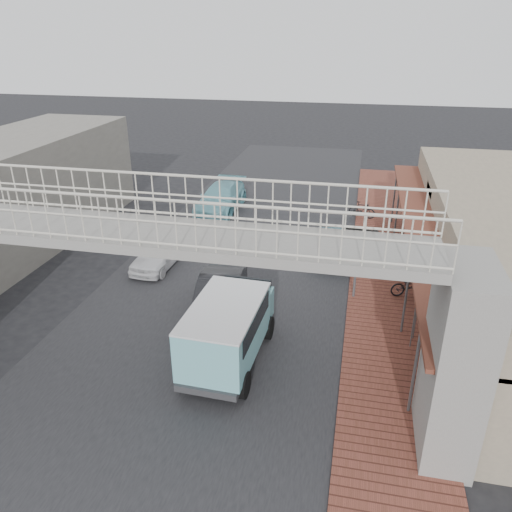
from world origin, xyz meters
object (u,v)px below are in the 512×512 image
at_px(white_hatchback, 159,253).
at_px(motorcycle_far, 362,210).
at_px(motorcycle_near, 412,286).
at_px(arrow_sign, 378,243).
at_px(angkot_curb, 336,243).
at_px(street_clock, 431,277).
at_px(angkot_far, 221,198).
at_px(angkot_van, 228,325).
at_px(dark_sedan, 219,297).

xyz_separation_m(white_hatchback, motorcycle_far, (8.63, 7.95, -0.07)).
relative_size(motorcycle_near, arrow_sign, 0.56).
bearing_deg(angkot_curb, motorcycle_near, 131.58).
bearing_deg(angkot_curb, white_hatchback, 19.89).
height_order(motorcycle_near, motorcycle_far, motorcycle_far).
bearing_deg(street_clock, white_hatchback, 172.72).
distance_m(angkot_curb, motorcycle_near, 4.72).
xyz_separation_m(motorcycle_far, street_clock, (2.17, -12.00, 2.06)).
relative_size(angkot_far, arrow_sign, 1.74).
relative_size(angkot_van, motorcycle_near, 2.74).
bearing_deg(motorcycle_near, angkot_van, 116.10).
relative_size(angkot_far, motorcycle_far, 3.42).
bearing_deg(arrow_sign, angkot_far, 144.78).
xyz_separation_m(white_hatchback, angkot_van, (4.83, -6.18, 0.76)).
bearing_deg(angkot_van, street_clock, 21.96).
relative_size(dark_sedan, arrow_sign, 1.50).
relative_size(angkot_curb, angkot_far, 0.85).
bearing_deg(street_clock, angkot_curb, 128.73).
bearing_deg(motorcycle_far, angkot_curb, -176.37).
height_order(angkot_far, angkot_van, angkot_van).
xyz_separation_m(angkot_curb, motorcycle_far, (1.10, 5.13, -0.05)).
height_order(angkot_far, motorcycle_far, angkot_far).
bearing_deg(motorcycle_near, arrow_sign, 98.57).
xyz_separation_m(angkot_curb, angkot_van, (-2.70, -9.00, 0.78)).
bearing_deg(street_clock, arrow_sign, 133.68).
distance_m(angkot_curb, motorcycle_far, 5.25).
xyz_separation_m(angkot_curb, street_clock, (3.27, -6.87, 2.00)).
height_order(dark_sedan, motorcycle_far, dark_sedan).
height_order(angkot_van, street_clock, street_clock).
bearing_deg(angkot_curb, angkot_van, 72.68).
xyz_separation_m(dark_sedan, arrow_sign, (5.49, 2.06, 1.75)).
xyz_separation_m(dark_sedan, motorcycle_far, (4.89, 11.39, -0.18)).
relative_size(white_hatchback, arrow_sign, 1.24).
xyz_separation_m(white_hatchback, motorcycle_near, (10.70, -0.69, -0.09)).
xyz_separation_m(motorcycle_near, arrow_sign, (-1.47, -0.70, 1.94)).
bearing_deg(motorcycle_near, street_clock, 164.63).
relative_size(angkot_curb, street_clock, 1.44).
height_order(angkot_van, arrow_sign, arrow_sign).
relative_size(angkot_curb, motorcycle_far, 2.91).
bearing_deg(street_clock, motorcycle_far, 113.54).
height_order(angkot_curb, motorcycle_far, angkot_curb).
bearing_deg(white_hatchback, angkot_van, -49.21).
relative_size(angkot_van, motorcycle_far, 3.02).
relative_size(dark_sedan, motorcycle_near, 2.67).
distance_m(angkot_curb, street_clock, 7.87).
height_order(motorcycle_near, arrow_sign, arrow_sign).
bearing_deg(angkot_far, motorcycle_far, 2.96).
bearing_deg(angkot_van, angkot_curb, 75.64).
distance_m(motorcycle_far, street_clock, 12.37).
bearing_deg(white_hatchback, street_clock, -17.79).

